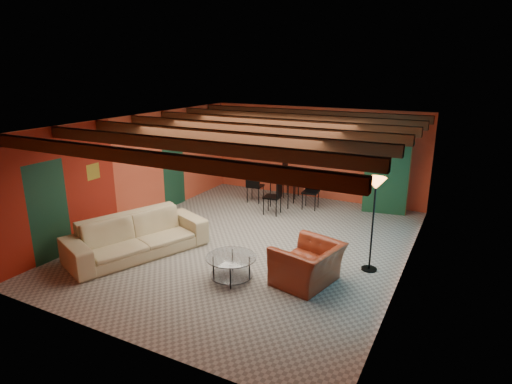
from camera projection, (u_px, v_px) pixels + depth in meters
The scene contains 11 objects.
room at pixel (254, 138), 9.04m from camera, with size 6.52×8.01×2.71m.
sofa at pixel (137, 236), 8.95m from camera, with size 2.87×1.12×0.84m, color tan.
armchair at pixel (308, 264), 7.75m from camera, with size 1.16×1.02×0.76m, color maroon.
coffee_table at pixel (231, 268), 7.90m from camera, with size 0.94×0.94×0.48m, color silver, non-canonical shape.
dining_table at pixel (282, 186), 12.11m from camera, with size 2.12×2.12×1.10m, color silver, non-canonical shape.
armoire at pixel (388, 177), 11.52m from camera, with size 1.09×0.53×1.91m, color brown.
floor_lamp at pixel (373, 225), 8.10m from camera, with size 0.38×0.38×1.88m, color black, non-canonical shape.
ceiling_fan at pixel (252, 139), 8.95m from camera, with size 1.50×1.50×0.44m, color #472614, non-canonical shape.
painting at pixel (287, 141), 12.92m from camera, with size 1.05×0.03×0.65m, color black.
potted_plant at pixel (392, 133), 11.19m from camera, with size 0.42×0.36×0.47m, color #26661E.
vase at pixel (283, 164), 11.92m from camera, with size 0.20×0.20×0.21m, color orange.
Camera 1 is at (4.18, -7.85, 3.84)m, focal length 29.97 mm.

